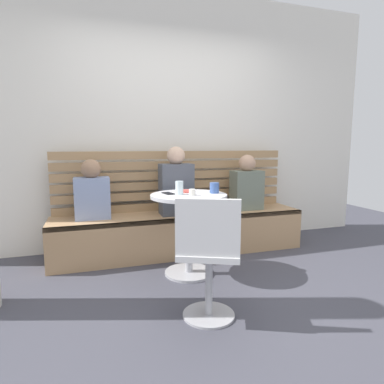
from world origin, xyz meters
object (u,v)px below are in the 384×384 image
Objects in this scene: cafe_table at (189,219)px; cup_espresso_small at (192,192)px; cup_mug_blue at (214,188)px; phone_on_table at (168,193)px; white_chair at (209,254)px; plate_small at (185,191)px; cup_glass_tall at (179,188)px; person_adult at (176,184)px; person_child_middle at (247,185)px; booth_bench at (181,233)px; person_child_left at (92,193)px.

cafe_table is 13.21× the size of cup_espresso_small.
phone_on_table is (-0.41, 0.09, -0.04)m from cup_mug_blue.
cafe_table is 0.82m from white_chair.
cup_glass_tall is at bearing -123.90° from plate_small.
person_adult is at bearing 87.57° from cup_espresso_small.
cup_espresso_small is at bearing -39.88° from cup_glass_tall.
cafe_table is 1.08m from person_child_middle.
plate_small is (-0.23, 0.16, -0.04)m from cup_mug_blue.
plate_small is (0.01, 0.23, -0.02)m from cup_espresso_small.
phone_on_table is at bearing 138.72° from cup_glass_tall.
person_child_middle is at bearing 34.22° from cafe_table.
person_child_middle reaches higher than cup_glass_tall.
cup_mug_blue reaches higher than booth_bench.
white_chair is 1.01m from plate_small.
plate_small reaches higher than cafe_table.
booth_bench is 3.76× the size of person_adult.
person_adult reaches higher than cup_glass_tall.
cup_glass_tall is at bearing 174.38° from cafe_table.
cup_mug_blue is (0.33, -0.01, -0.01)m from cup_glass_tall.
white_chair is 6.07× the size of phone_on_table.
person_child_middle reaches higher than booth_bench.
white_chair is 1.18× the size of person_adult.
cup_mug_blue is (0.23, 0.07, 0.02)m from cup_espresso_small.
person_child_left is 0.85m from phone_on_table.
phone_on_table is at bearing -157.63° from plate_small.
person_adult is 4.23× the size of plate_small.
person_adult is at bearing 83.69° from white_chair.
cup_mug_blue reaches higher than phone_on_table.
person_child_middle is 3.68× the size of plate_small.
booth_bench is 15.88× the size of plate_small.
cup_glass_tall reaches higher than phone_on_table.
person_child_middle is 0.88m from cup_mug_blue.
person_child_middle is at bearing 37.54° from cup_espresso_small.
person_adult is at bearing 109.76° from cup_mug_blue.
phone_on_table is at bearing -153.74° from person_child_middle.
person_child_middle is at bearing 43.36° from cup_mug_blue.
plate_small is at bearing -100.56° from booth_bench.
white_chair is 1.36× the size of person_child_middle.
booth_bench is 0.54m from person_adult.
plate_small is (0.10, 0.15, -0.05)m from cup_glass_tall.
cup_mug_blue is at bearing -0.78° from cafe_table.
phone_on_table is at bearing -112.76° from person_adult.
phone_on_table is at bearing -117.36° from booth_bench.
person_child_middle reaches higher than cafe_table.
cup_glass_tall is at bearing -53.27° from phone_on_table.
booth_bench is 28.42× the size of cup_mug_blue.
person_adult is 0.86m from person_child_left.
person_child_left is (-0.85, 0.06, -0.06)m from person_adult.
cup_glass_tall is 0.19m from plate_small.
white_chair is (-0.12, -0.81, -0.05)m from cafe_table.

